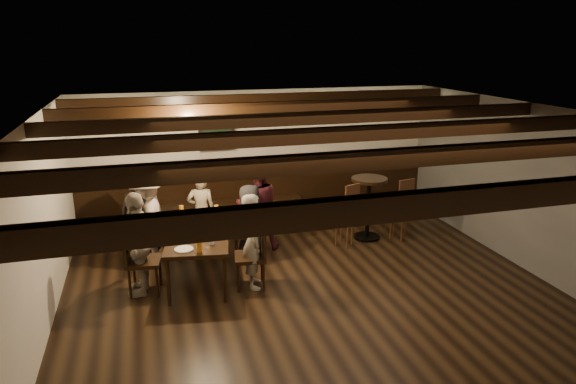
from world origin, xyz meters
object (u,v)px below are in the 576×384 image
object	(u,v)px
person_bench_centre	(201,211)
high_top_table	(369,199)
person_bench_left	(142,212)
bar_stool_right	(399,216)
chair_right_near	(248,242)
person_left_near	(148,219)
bar_stool_left	(345,223)
person_left_far	(138,243)
chair_right_far	(252,267)
person_right_far	(254,241)
chair_left_far	(143,272)
person_right_near	(250,223)
chair_left_near	(152,246)
dining_table	(198,233)
person_bench_right	(258,206)

from	to	relation	value
person_bench_centre	high_top_table	size ratio (longest dim) A/B	1.16
person_bench_left	bar_stool_right	world-z (taller)	person_bench_left
chair_right_near	person_left_near	world-z (taller)	person_left_near
bar_stool_left	person_left_far	bearing A→B (deg)	172.65
chair_right_far	person_right_far	size ratio (longest dim) A/B	0.69
person_bench_left	person_bench_centre	distance (m)	0.92
chair_left_far	person_right_near	bearing A→B (deg)	121.48
person_left_near	person_right_near	bearing A→B (deg)	90.00
chair_left_near	chair_right_near	bearing A→B (deg)	90.00
chair_right_near	person_bench_centre	bearing A→B (deg)	50.16
person_bench_centre	person_left_far	distance (m)	1.68
person_bench_centre	high_top_table	xyz separation A→B (m)	(2.73, -0.40, 0.08)
bar_stool_left	bar_stool_right	world-z (taller)	same
person_right_far	person_left_far	bearing A→B (deg)	90.00
dining_table	person_right_far	size ratio (longest dim) A/B	1.47
chair_right_near	bar_stool_right	distance (m)	2.62
dining_table	person_bench_right	world-z (taller)	person_bench_right
person_right_far	person_right_near	bearing A→B (deg)	-0.00
chair_right_near	bar_stool_right	size ratio (longest dim) A/B	0.84
person_bench_left	person_right_far	world-z (taller)	person_bench_left
person_right_near	person_right_far	size ratio (longest dim) A/B	0.90
chair_right_near	person_bench_left	world-z (taller)	person_bench_left
person_right_near	person_bench_right	bearing A→B (deg)	-18.43
person_bench_right	bar_stool_left	size ratio (longest dim) A/B	1.33
chair_left_far	bar_stool_left	world-z (taller)	bar_stool_left
chair_right_far	person_right_far	xyz separation A→B (m)	(0.03, -0.00, 0.38)
chair_left_far	person_left_near	world-z (taller)	person_left_near
chair_left_far	person_bench_centre	distance (m)	1.70
bar_stool_left	bar_stool_right	size ratio (longest dim) A/B	1.00
person_right_far	person_bench_left	bearing A→B (deg)	50.71
dining_table	person_bench_left	bearing A→B (deg)	135.00
person_left_near	person_left_far	world-z (taller)	person_left_near
person_bench_centre	bar_stool_right	xyz separation A→B (m)	(3.23, -0.55, -0.21)
person_right_far	chair_left_far	bearing A→B (deg)	90.00
high_top_table	bar_stool_left	bearing A→B (deg)	-157.56
person_left_near	person_right_far	size ratio (longest dim) A/B	1.09
chair_left_near	person_bench_centre	xyz separation A→B (m)	(0.80, 0.48, 0.32)
chair_left_near	bar_stool_right	distance (m)	4.04
chair_right_far	dining_table	bearing A→B (deg)	57.96
chair_left_near	chair_left_far	xyz separation A→B (m)	(-0.14, -0.89, -0.00)
person_bench_centre	person_left_near	bearing A→B (deg)	38.66
dining_table	person_bench_right	distance (m)	1.28
chair_right_far	person_right_near	bearing A→B (deg)	-1.97
person_bench_centre	person_bench_right	size ratio (longest dim) A/B	0.86
person_left_far	bar_stool_right	xyz separation A→B (m)	(4.21, 0.81, -0.30)
person_bench_left	person_left_near	distance (m)	0.48
chair_left_near	chair_right_near	xyz separation A→B (m)	(1.42, -0.22, -0.01)
person_bench_centre	bar_stool_left	xyz separation A→B (m)	(2.24, -0.60, -0.21)
person_bench_right	person_left_near	bearing A→B (deg)	15.26
person_right_near	bar_stool_right	size ratio (longest dim) A/B	1.11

